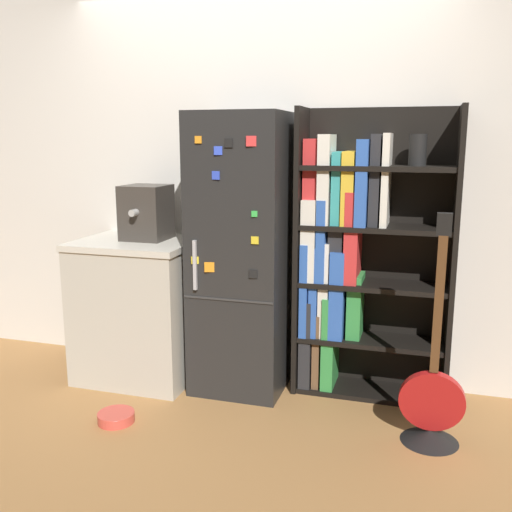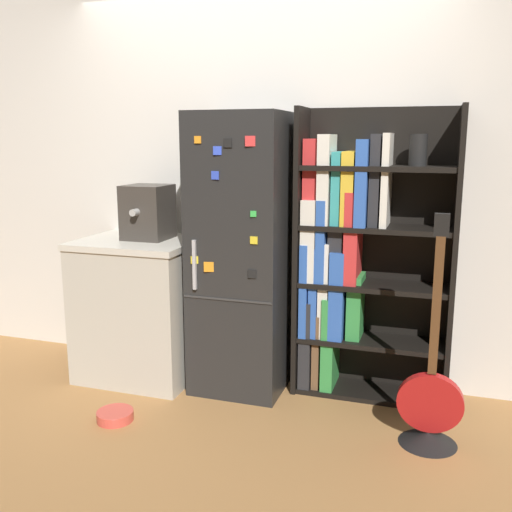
% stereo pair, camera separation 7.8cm
% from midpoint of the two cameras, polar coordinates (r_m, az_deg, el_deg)
% --- Properties ---
extents(ground_plane, '(16.00, 16.00, 0.00)m').
position_cam_midpoint_polar(ground_plane, '(3.70, -2.82, -13.71)').
color(ground_plane, '#A87542').
extents(wall_back, '(8.00, 0.05, 2.60)m').
position_cam_midpoint_polar(wall_back, '(3.81, -0.61, 7.35)').
color(wall_back, silver).
rests_on(wall_back, ground_plane).
extents(refrigerator, '(0.57, 0.58, 1.74)m').
position_cam_midpoint_polar(refrigerator, '(3.58, -2.03, 0.16)').
color(refrigerator, black).
rests_on(refrigerator, ground_plane).
extents(bookshelf, '(0.94, 0.33, 1.77)m').
position_cam_midpoint_polar(bookshelf, '(3.56, 8.93, -0.07)').
color(bookshelf, black).
rests_on(bookshelf, ground_plane).
extents(kitchen_counter, '(0.77, 0.66, 0.94)m').
position_cam_midpoint_polar(kitchen_counter, '(3.92, -12.04, -5.15)').
color(kitchen_counter, '#BCB7A8').
rests_on(kitchen_counter, ground_plane).
extents(espresso_machine, '(0.28, 0.34, 0.35)m').
position_cam_midpoint_polar(espresso_machine, '(3.81, -11.47, 4.30)').
color(espresso_machine, '#38332D').
rests_on(espresso_machine, kitchen_counter).
extents(guitar, '(0.34, 0.31, 1.25)m').
position_cam_midpoint_polar(guitar, '(3.24, 16.43, -14.67)').
color(guitar, black).
rests_on(guitar, ground_plane).
extents(pet_bowl, '(0.21, 0.21, 0.06)m').
position_cam_midpoint_polar(pet_bowl, '(3.48, -14.46, -15.28)').
color(pet_bowl, '#D84C3F').
rests_on(pet_bowl, ground_plane).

